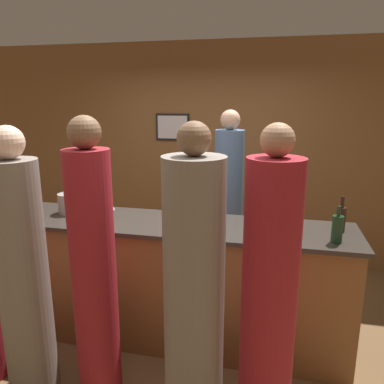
# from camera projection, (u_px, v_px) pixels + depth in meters

# --- Properties ---
(ground_plane) EXTENTS (14.00, 14.00, 0.00)m
(ground_plane) POSITION_uv_depth(u_px,v_px,m) (173.00, 336.00, 3.40)
(ground_plane) COLOR brown
(back_wall) EXTENTS (8.00, 0.08, 2.80)m
(back_wall) POSITION_uv_depth(u_px,v_px,m) (211.00, 155.00, 4.83)
(back_wall) COLOR brown
(back_wall) RESTS_ON ground_plane
(bar_counter) EXTENTS (3.02, 0.68, 1.09)m
(bar_counter) POSITION_uv_depth(u_px,v_px,m) (173.00, 282.00, 3.27)
(bar_counter) COLOR brown
(bar_counter) RESTS_ON ground_plane
(bartender) EXTENTS (0.29, 0.29, 2.00)m
(bartender) POSITION_uv_depth(u_px,v_px,m) (228.00, 215.00, 3.82)
(bartender) COLOR #4C6B93
(bartender) RESTS_ON ground_plane
(guest_0) EXTENTS (0.34, 0.34, 1.98)m
(guest_0) POSITION_uv_depth(u_px,v_px,m) (269.00, 297.00, 2.28)
(guest_0) COLOR maroon
(guest_0) RESTS_ON ground_plane
(guest_1) EXTENTS (0.31, 0.31, 2.00)m
(guest_1) POSITION_uv_depth(u_px,v_px,m) (94.00, 269.00, 2.60)
(guest_1) COLOR maroon
(guest_1) RESTS_ON ground_plane
(guest_2) EXTENTS (0.35, 0.35, 1.94)m
(guest_2) POSITION_uv_depth(u_px,v_px,m) (23.00, 274.00, 2.61)
(guest_2) COLOR gray
(guest_2) RESTS_ON ground_plane
(guest_4) EXTENTS (0.38, 0.38, 1.98)m
(guest_4) POSITION_uv_depth(u_px,v_px,m) (194.00, 293.00, 2.33)
(guest_4) COLOR gray
(guest_4) RESTS_ON ground_plane
(wine_bottle_0) EXTENTS (0.08, 0.08, 0.27)m
(wine_bottle_0) POSITION_uv_depth(u_px,v_px,m) (294.00, 221.00, 2.85)
(wine_bottle_0) COLOR #19381E
(wine_bottle_0) RESTS_ON bar_counter
(wine_bottle_1) EXTENTS (0.07, 0.07, 0.29)m
(wine_bottle_1) POSITION_uv_depth(u_px,v_px,m) (341.00, 219.00, 2.91)
(wine_bottle_1) COLOR black
(wine_bottle_1) RESTS_ON bar_counter
(wine_bottle_2) EXTENTS (0.08, 0.08, 0.27)m
(wine_bottle_2) POSITION_uv_depth(u_px,v_px,m) (337.00, 229.00, 2.68)
(wine_bottle_2) COLOR #19381E
(wine_bottle_2) RESTS_ON bar_counter
(ice_bucket) EXTENTS (0.19, 0.19, 0.18)m
(ice_bucket) POSITION_uv_depth(u_px,v_px,m) (69.00, 203.00, 3.40)
(ice_bucket) COLOR #9E9993
(ice_bucket) RESTS_ON bar_counter
(wine_glass_0) EXTENTS (0.08, 0.08, 0.15)m
(wine_glass_0) POSITION_uv_depth(u_px,v_px,m) (110.00, 206.00, 3.22)
(wine_glass_0) COLOR silver
(wine_glass_0) RESTS_ON bar_counter
(wine_glass_1) EXTENTS (0.08, 0.08, 0.16)m
(wine_glass_1) POSITION_uv_depth(u_px,v_px,m) (263.00, 224.00, 2.71)
(wine_glass_1) COLOR silver
(wine_glass_1) RESTS_ON bar_counter
(wine_glass_2) EXTENTS (0.07, 0.07, 0.14)m
(wine_glass_2) POSITION_uv_depth(u_px,v_px,m) (184.00, 222.00, 2.81)
(wine_glass_2) COLOR silver
(wine_glass_2) RESTS_ON bar_counter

